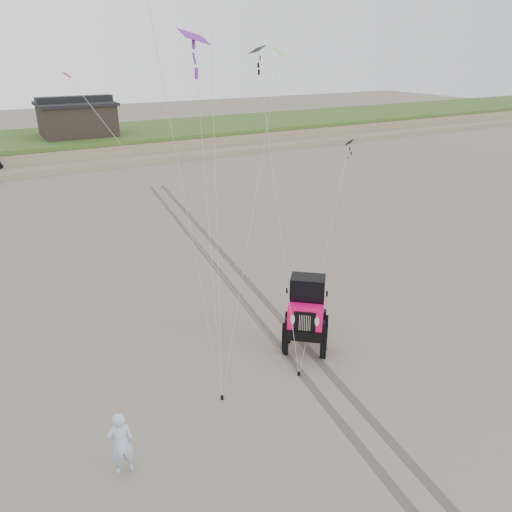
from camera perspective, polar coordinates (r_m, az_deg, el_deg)
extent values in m
plane|color=#6B6054|center=(14.98, 3.51, -13.64)|extent=(160.00, 160.00, 0.00)
cube|color=#7A6B54|center=(49.17, -21.94, 11.46)|extent=(160.00, 12.00, 1.40)
cube|color=#2D4719|center=(49.04, -22.09, 12.43)|extent=(160.00, 12.00, 0.35)
cube|color=#7A6B54|center=(42.94, -20.43, 9.64)|extent=(160.00, 3.50, 0.50)
cube|color=black|center=(48.18, -19.75, 14.38)|extent=(6.00, 5.00, 2.60)
cube|color=black|center=(48.03, -19.98, 16.06)|extent=(6.40, 5.40, 0.25)
cube|color=black|center=(48.00, -20.04, 16.50)|extent=(6.40, 1.20, 0.50)
imported|color=#8ABDD6|center=(12.12, -15.19, -19.94)|extent=(0.62, 0.43, 1.61)
cube|color=#D51A51|center=(18.42, -20.78, 18.77)|extent=(0.25, 0.43, 0.19)
cube|color=#8FF22A|center=(21.31, 2.71, 22.30)|extent=(0.81, 0.86, 0.26)
cube|color=#721C9A|center=(22.81, -7.11, 23.63)|extent=(1.32, 1.01, 0.67)
cube|color=black|center=(16.46, 0.16, 22.53)|extent=(0.37, 0.60, 0.27)
cube|color=black|center=(19.68, 10.64, 12.64)|extent=(0.42, 0.31, 0.26)
cylinder|color=black|center=(14.15, -3.90, -15.83)|extent=(0.08, 0.08, 0.12)
cylinder|color=black|center=(15.03, 4.92, -13.27)|extent=(0.08, 0.08, 0.12)
cube|color=#4C443D|center=(21.75, -4.48, -1.47)|extent=(4.42, 29.74, 0.01)
cube|color=#4C443D|center=(22.07, -2.61, -1.05)|extent=(4.42, 29.74, 0.01)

